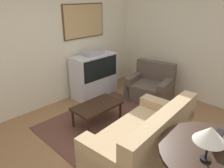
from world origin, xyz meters
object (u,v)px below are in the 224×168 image
object	(u,v)px
armchair	(150,87)
table_lamp	(210,135)
mantel_clock	(218,139)
couch	(144,139)
coffee_table	(97,107)
console_table	(216,157)
tv	(94,75)

from	to	relation	value
armchair	table_lamp	distance (m)	3.12
armchair	mantel_clock	world-z (taller)	mantel_clock
couch	coffee_table	bearing A→B (deg)	-100.94
coffee_table	console_table	distance (m)	2.32
mantel_clock	couch	bearing A→B (deg)	88.17
armchair	console_table	size ratio (longest dim) A/B	0.89
tv	couch	size ratio (longest dim) A/B	0.59
armchair	console_table	distance (m)	2.94
tv	coffee_table	world-z (taller)	tv
tv	mantel_clock	size ratio (longest dim) A/B	6.16
coffee_table	console_table	bearing A→B (deg)	-96.60
console_table	mantel_clock	xyz separation A→B (m)	(0.10, 0.05, 0.15)
console_table	coffee_table	bearing A→B (deg)	83.40
console_table	mantel_clock	size ratio (longest dim) A/B	6.87
couch	table_lamp	size ratio (longest dim) A/B	4.78
tv	table_lamp	xyz separation A→B (m)	(-1.31, -3.29, 0.56)
tv	coffee_table	bearing A→B (deg)	-128.75
armchair	console_table	xyz separation A→B (m)	(-1.90, -2.21, 0.42)
armchair	table_lamp	xyz separation A→B (m)	(-2.11, -2.16, 0.79)
couch	coffee_table	world-z (taller)	couch
couch	mantel_clock	xyz separation A→B (m)	(-0.03, -1.02, 0.56)
couch	console_table	bearing A→B (deg)	77.71
mantel_clock	tv	bearing A→B (deg)	73.00
coffee_table	couch	bearing A→B (deg)	-95.97
tv	console_table	size ratio (longest dim) A/B	0.90
armchair	mantel_clock	xyz separation A→B (m)	(-1.80, -2.16, 0.57)
console_table	table_lamp	xyz separation A→B (m)	(-0.20, 0.05, 0.37)
tv	couch	world-z (taller)	tv
armchair	coffee_table	size ratio (longest dim) A/B	1.18
table_lamp	couch	bearing A→B (deg)	71.58
armchair	mantel_clock	distance (m)	2.87
table_lamp	tv	bearing A→B (deg)	68.23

